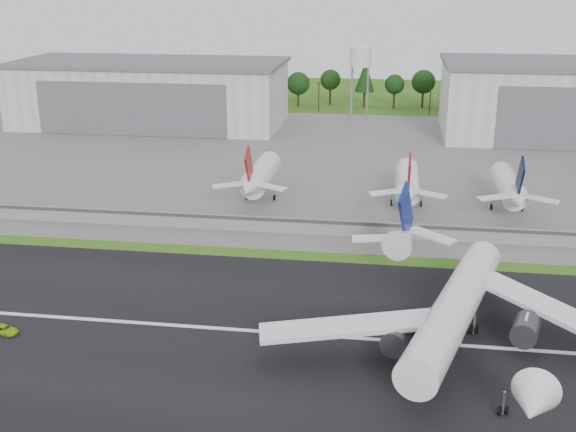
% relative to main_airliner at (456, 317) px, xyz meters
% --- Properties ---
extents(ground, '(600.00, 600.00, 0.00)m').
position_rel_main_airliner_xyz_m(ground, '(-18.63, -9.58, -4.89)').
color(ground, '#2D5E16').
rests_on(ground, ground).
extents(runway, '(320.00, 60.00, 0.10)m').
position_rel_main_airliner_xyz_m(runway, '(-18.63, 0.42, -4.84)').
color(runway, black).
rests_on(runway, ground).
extents(runway_centerline, '(220.00, 1.00, 0.02)m').
position_rel_main_airliner_xyz_m(runway_centerline, '(-18.63, 0.42, -4.78)').
color(runway_centerline, white).
rests_on(runway_centerline, runway).
extents(apron, '(320.00, 150.00, 0.10)m').
position_rel_main_airliner_xyz_m(apron, '(-18.63, 110.42, -4.84)').
color(apron, slate).
rests_on(apron, ground).
extents(blast_fence, '(240.00, 0.61, 3.50)m').
position_rel_main_airliner_xyz_m(blast_fence, '(-18.63, 45.41, -3.09)').
color(blast_fence, gray).
rests_on(blast_fence, ground).
extents(hangar_west, '(97.00, 44.00, 23.20)m').
position_rel_main_airliner_xyz_m(hangar_west, '(-98.63, 155.34, 6.74)').
color(hangar_west, silver).
rests_on(hangar_west, ground).
extents(water_tower, '(8.40, 8.40, 29.40)m').
position_rel_main_airliner_xyz_m(water_tower, '(-23.63, 175.42, 19.66)').
color(water_tower, '#99999E').
rests_on(water_tower, ground).
extents(utility_poles, '(230.00, 3.00, 12.00)m').
position_rel_main_airliner_xyz_m(utility_poles, '(-18.63, 190.42, -4.89)').
color(utility_poles, black).
rests_on(utility_poles, ground).
extents(treeline, '(320.00, 16.00, 22.00)m').
position_rel_main_airliner_xyz_m(treeline, '(-18.63, 205.42, -4.89)').
color(treeline, black).
rests_on(treeline, ground).
extents(main_airliner, '(54.98, 58.21, 18.17)m').
position_rel_main_airliner_xyz_m(main_airliner, '(0.00, 0.00, 0.00)').
color(main_airliner, white).
rests_on(main_airliner, runway).
extents(ground_vehicle, '(4.94, 3.43, 1.25)m').
position_rel_main_airliner_xyz_m(ground_vehicle, '(-67.97, -5.95, -4.17)').
color(ground_vehicle, '#9EC417').
rests_on(ground_vehicle, runway).
extents(parked_jet_red_a, '(7.36, 31.29, 16.78)m').
position_rel_main_airliner_xyz_m(parked_jet_red_a, '(-41.87, 66.99, 1.37)').
color(parked_jet_red_a, white).
rests_on(parked_jet_red_a, ground).
extents(parked_jet_red_b, '(7.36, 31.29, 16.59)m').
position_rel_main_airliner_xyz_m(parked_jet_red_b, '(-6.49, 66.97, 1.19)').
color(parked_jet_red_b, white).
rests_on(parked_jet_red_b, ground).
extents(parked_jet_navy, '(7.36, 31.29, 16.49)m').
position_rel_main_airliner_xyz_m(parked_jet_navy, '(16.79, 66.95, 1.10)').
color(parked_jet_navy, silver).
rests_on(parked_jet_navy, ground).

